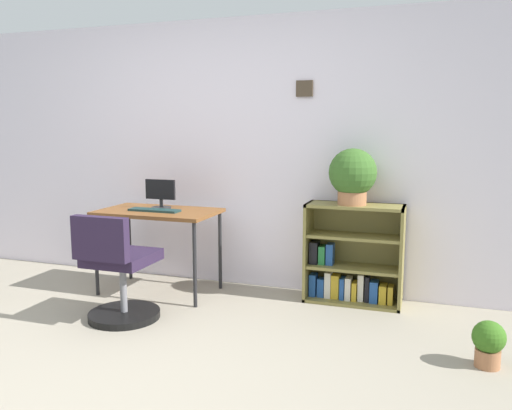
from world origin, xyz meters
TOP-DOWN VIEW (x-y plane):
  - ground_plane at (0.00, 0.00)m, footprint 6.24×6.24m
  - wall_back at (0.00, 2.15)m, footprint 5.20×0.12m
  - desk at (-0.37, 1.65)m, footprint 0.98×0.58m
  - monitor at (-0.39, 1.74)m, footprint 0.27×0.17m
  - keyboard at (-0.37, 1.59)m, footprint 0.43×0.12m
  - office_chair at (-0.31, 0.96)m, footprint 0.52×0.55m
  - bookshelf_low at (1.21, 1.95)m, footprint 0.76×0.30m
  - potted_plant_on_shelf at (1.20, 1.90)m, footprint 0.37×0.37m
  - potted_plant_floor at (2.14, 1.03)m, footprint 0.19×0.19m

SIDE VIEW (x-z plane):
  - ground_plane at x=0.00m, z-range 0.00..0.00m
  - potted_plant_floor at x=2.14m, z-range 0.01..0.29m
  - office_chair at x=-0.31m, z-range -0.06..0.75m
  - bookshelf_low at x=1.21m, z-range -0.05..0.74m
  - desk at x=-0.37m, z-range 0.29..1.00m
  - keyboard at x=-0.37m, z-range 0.71..0.72m
  - monitor at x=-0.39m, z-range 0.71..0.95m
  - potted_plant_on_shelf at x=1.20m, z-range 0.81..1.25m
  - wall_back at x=0.00m, z-range 0.00..2.31m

